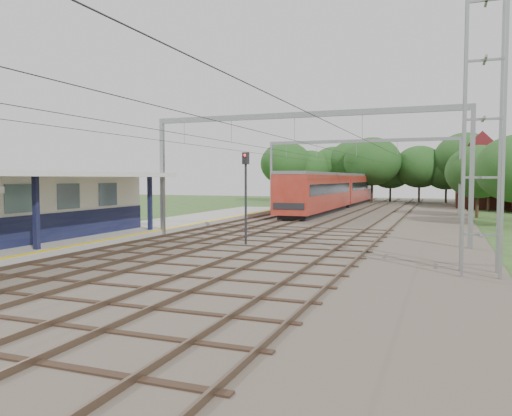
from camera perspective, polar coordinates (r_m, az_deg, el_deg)
The scene contains 13 objects.
ground at distance 15.75m, azimuth -23.69°, elevation -9.60°, with size 160.00×160.00×0.00m, color #2D4C1E.
ballast_bed at distance 41.62m, azimuth 11.28°, elevation -1.36°, with size 18.00×90.00×0.10m, color #473D33.
platform at distance 31.10m, azimuth -15.48°, elevation -2.79°, with size 5.00×52.00×0.35m, color gray.
yellow_stripe at distance 29.81m, azimuth -11.99°, elevation -2.65°, with size 0.45×52.00×0.01m, color yellow.
station_building at distance 26.66m, azimuth -26.90°, elevation -0.02°, with size 3.41×18.00×3.40m.
canopy at distance 25.13m, azimuth -26.98°, elevation 3.44°, with size 6.40×20.00×3.44m.
rail_tracks at distance 42.09m, azimuth 7.93°, elevation -1.10°, with size 11.80×88.00×0.15m.
catenary_system at distance 37.01m, azimuth 9.22°, elevation 6.54°, with size 17.22×88.00×7.00m.
lattice_pylon at distance 19.12m, azimuth 24.59°, elevation 10.72°, with size 1.30×1.30×12.00m.
tree_band at distance 68.41m, azimuth 14.97°, elevation 4.52°, with size 31.72×30.88×8.82m.
house_far at distance 63.13m, azimuth 25.52°, elevation 2.87°, with size 8.00×6.12×8.66m.
train at distance 56.85m, azimuth 9.30°, elevation 2.09°, with size 3.01×37.45×3.94m.
signal_post at distance 25.31m, azimuth -1.18°, elevation 2.62°, with size 0.37×0.32×4.78m.
Camera 1 is at (10.81, -10.91, 3.47)m, focal length 35.00 mm.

